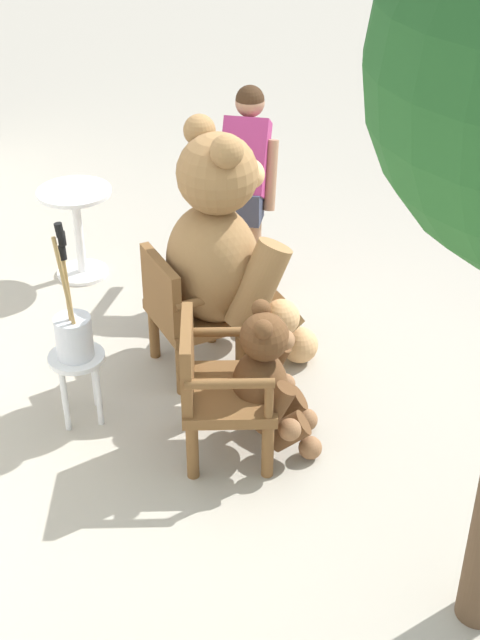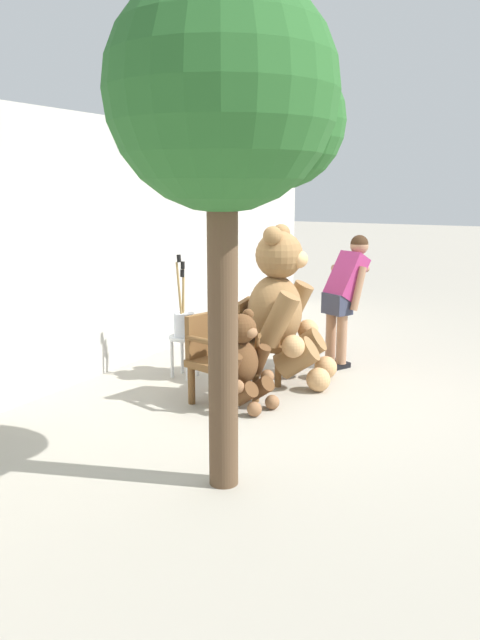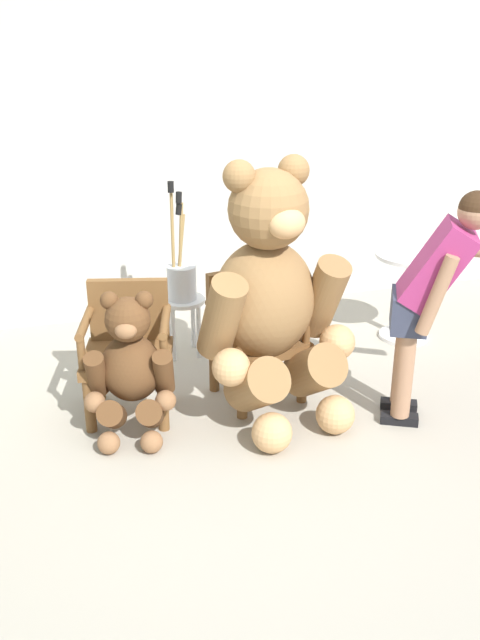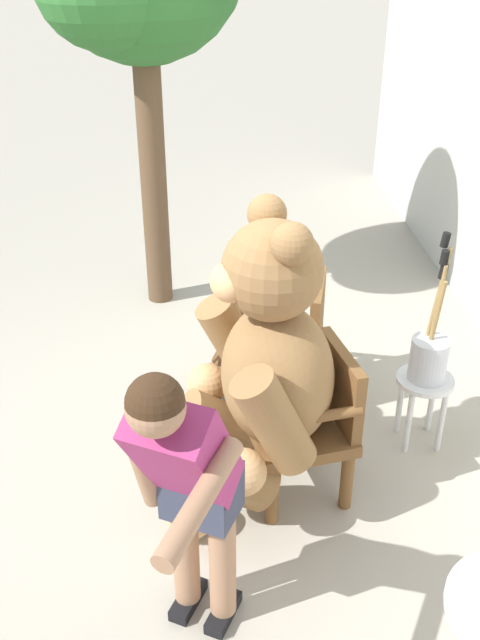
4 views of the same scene
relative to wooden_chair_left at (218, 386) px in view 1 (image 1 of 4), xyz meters
The scene contains 9 objects.
ground_plane 0.94m from the wooden_chair_left, 58.94° to the right, with size 60.00×60.00×0.00m, color #A8A091.
wooden_chair_left is the anchor object (origin of this frame).
wooden_chair_right 0.85m from the wooden_chair_left, ahead, with size 0.65×0.62×0.86m.
teddy_bear_large 0.99m from the wooden_chair_left, 16.90° to the right, with size 1.04×1.03×1.67m.
teddy_bear_small 0.29m from the wooden_chair_left, 95.13° to the right, with size 0.58×0.58×0.93m.
person_visitor 1.95m from the wooden_chair_left, 19.51° to the right, with size 0.87×0.50×1.52m.
white_stool 0.91m from the wooden_chair_left, 55.42° to the left, with size 0.34×0.34×0.46m.
brush_bucket 0.92m from the wooden_chair_left, 55.57° to the left, with size 0.22×0.22×0.90m.
round_side_table 2.37m from the wooden_chair_left, 13.25° to the left, with size 0.56×0.56×0.72m.
Camera 1 is at (-4.35, 1.62, 3.47)m, focal length 50.00 mm.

